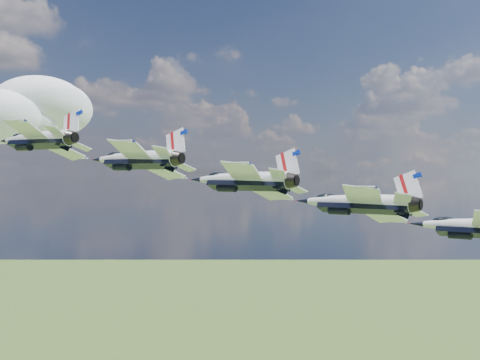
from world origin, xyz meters
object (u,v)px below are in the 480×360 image
jet_2 (240,180)px  jet_4 (477,227)px  jet_3 (354,202)px  jet_1 (134,159)px  jet_0 (35,139)px

jet_2 → jet_4: bearing=-66.1°
jet_2 → jet_3: size_ratio=1.00×
jet_3 → jet_4: (9.54, -8.89, -2.50)m
jet_4 → jet_2: bearing=113.9°
jet_3 → jet_4: 13.28m
jet_1 → jet_4: jet_1 is taller
jet_1 → jet_2: size_ratio=1.00×
jet_1 → jet_4: size_ratio=1.00×
jet_0 → jet_1: 13.28m
jet_1 → jet_3: bearing=-66.1°
jet_2 → jet_1: bearing=113.9°
jet_1 → jet_3: size_ratio=1.00×
jet_2 → jet_4: size_ratio=1.00×
jet_4 → jet_3: bearing=113.9°
jet_3 → jet_0: bearing=113.9°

